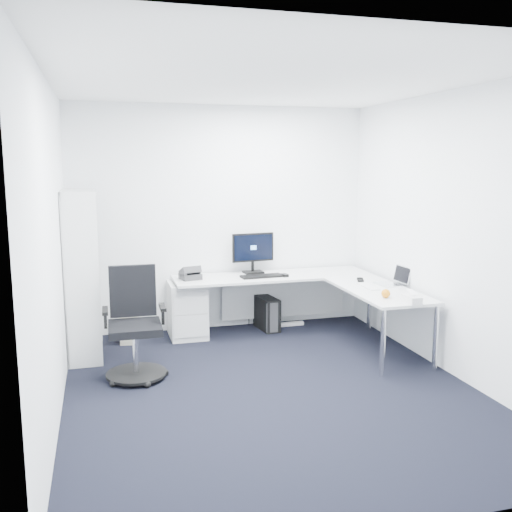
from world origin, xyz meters
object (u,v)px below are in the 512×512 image
object	(u,v)px
l_desk	(281,310)
monitor	(253,253)
bookshelf	(83,274)
task_chair	(135,325)
laptop	(388,276)

from	to	relation	value
l_desk	monitor	xyz separation A→B (m)	(-0.20, 0.51, 0.60)
monitor	bookshelf	bearing A→B (deg)	-172.54
task_chair	laptop	size ratio (longest dim) A/B	3.49
bookshelf	task_chair	size ratio (longest dim) A/B	1.66
l_desk	bookshelf	world-z (taller)	bookshelf
l_desk	task_chair	distance (m)	1.89
l_desk	laptop	xyz separation A→B (m)	(1.05, -0.55, 0.45)
l_desk	monitor	size ratio (longest dim) A/B	4.51
bookshelf	monitor	world-z (taller)	bookshelf
l_desk	task_chair	bearing A→B (deg)	-154.62
monitor	l_desk	bearing A→B (deg)	-74.77
laptop	l_desk	bearing A→B (deg)	148.81
task_chair	laptop	bearing A→B (deg)	6.30
l_desk	bookshelf	size ratio (longest dim) A/B	1.36
l_desk	monitor	bearing A→B (deg)	110.99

